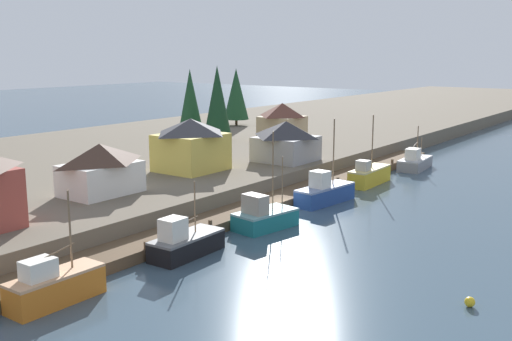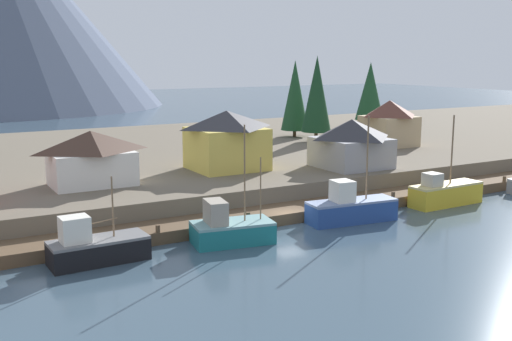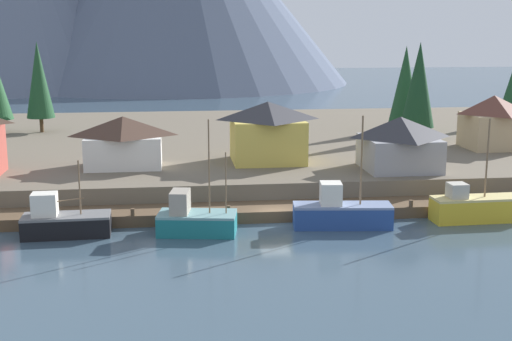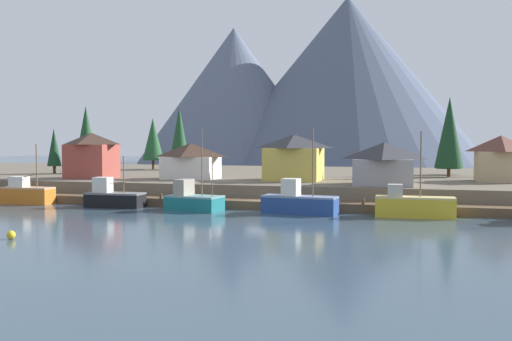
# 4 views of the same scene
# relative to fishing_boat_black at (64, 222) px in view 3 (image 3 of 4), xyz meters

# --- Properties ---
(ground_plane) EXTENTS (400.00, 400.00, 1.00)m
(ground_plane) POSITION_rel_fishing_boat_black_xyz_m (17.36, 21.61, -1.65)
(ground_plane) COLOR #384C5B
(dock) EXTENTS (80.00, 4.00, 1.60)m
(dock) POSITION_rel_fishing_boat_black_xyz_m (17.36, 3.60, -0.65)
(dock) COLOR brown
(dock) RESTS_ON ground_plane
(shoreline_bank) EXTENTS (400.00, 56.00, 2.50)m
(shoreline_bank) POSITION_rel_fishing_boat_black_xyz_m (17.36, 33.61, 0.10)
(shoreline_bank) COLOR #665B4C
(shoreline_bank) RESTS_ON ground_plane
(fishing_boat_black) EXTENTS (6.96, 2.94, 6.13)m
(fishing_boat_black) POSITION_rel_fishing_boat_black_xyz_m (0.00, 0.00, 0.00)
(fishing_boat_black) COLOR black
(fishing_boat_black) RESTS_ON ground_plane
(fishing_boat_teal) EXTENTS (6.67, 4.10, 9.32)m
(fishing_boat_teal) POSITION_rel_fishing_boat_black_xyz_m (10.43, -0.58, 0.00)
(fishing_boat_teal) COLOR #196B70
(fishing_boat_teal) RESTS_ON ground_plane
(fishing_boat_blue) EXTENTS (8.36, 3.38, 9.37)m
(fishing_boat_blue) POSITION_rel_fishing_boat_black_xyz_m (22.60, -0.19, 0.09)
(fishing_boat_blue) COLOR navy
(fishing_boat_blue) RESTS_ON ground_plane
(fishing_boat_yellow) EXTENTS (8.04, 2.59, 8.89)m
(fishing_boat_yellow) POSITION_rel_fishing_boat_black_xyz_m (34.64, 0.20, 0.05)
(fishing_boat_yellow) COLOR gold
(fishing_boat_yellow) RESTS_ON ground_plane
(house_tan) EXTENTS (6.44, 6.22, 6.17)m
(house_tan) POSITION_rel_fishing_boat_black_xyz_m (45.78, 21.11, 4.51)
(house_tan) COLOR tan
(house_tan) RESTS_ON shoreline_bank
(house_white) EXTENTS (7.88, 5.44, 5.16)m
(house_white) POSITION_rel_fishing_boat_black_xyz_m (3.87, 15.01, 3.99)
(house_white) COLOR silver
(house_white) RESTS_ON shoreline_bank
(house_yellow) EXTENTS (7.76, 7.08, 6.32)m
(house_yellow) POSITION_rel_fishing_boat_black_xyz_m (18.67, 16.18, 4.58)
(house_yellow) COLOR gold
(house_yellow) RESTS_ON shoreline_bank
(house_grey) EXTENTS (7.36, 7.21, 5.27)m
(house_grey) POSITION_rel_fishing_boat_black_xyz_m (31.10, 10.64, 4.05)
(house_grey) COLOR gray
(house_grey) RESTS_ON shoreline_bank
(conifer_mid_left) EXTENTS (3.68, 3.68, 12.06)m
(conifer_mid_left) POSITION_rel_fishing_boat_black_xyz_m (-8.72, 40.18, 8.35)
(conifer_mid_left) COLOR #4C3823
(conifer_mid_left) RESTS_ON shoreline_bank
(conifer_mid_right) EXTENTS (4.24, 4.24, 12.12)m
(conifer_mid_right) POSITION_rel_fishing_boat_black_xyz_m (39.71, 29.55, 8.11)
(conifer_mid_right) COLOR #4C3823
(conifer_mid_right) RESTS_ON shoreline_bank
(conifer_centre) EXTENTS (4.14, 4.14, 11.46)m
(conifer_centre) POSITION_rel_fishing_boat_black_xyz_m (40.06, 35.70, 7.58)
(conifer_centre) COLOR #4C3823
(conifer_centre) RESTS_ON shoreline_bank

